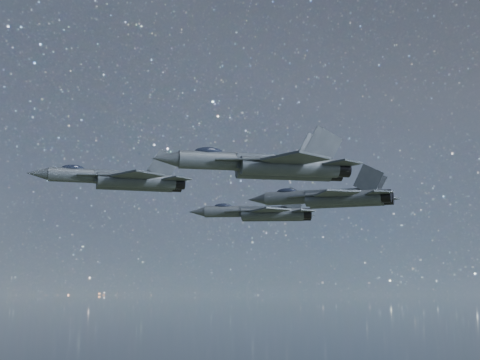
{
  "coord_description": "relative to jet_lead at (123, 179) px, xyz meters",
  "views": [
    {
      "loc": [
        6.6,
        -83.09,
        133.56
      ],
      "look_at": [
        3.82,
        -2.16,
        147.55
      ],
      "focal_mm": 50.0,
      "sensor_mm": 36.0,
      "label": 1
    }
  ],
  "objects": [
    {
      "name": "jet_lead",
      "position": [
        0.0,
        0.0,
        0.0
      ],
      "size": [
        19.06,
        12.83,
        4.81
      ],
      "rotation": [
        0.0,
        0.0,
        0.3
      ],
      "color": "#30373C"
    },
    {
      "name": "jet_slot",
      "position": [
        25.49,
        7.65,
        -1.18
      ],
      "size": [
        19.97,
        13.41,
        5.04
      ],
      "rotation": [
        0.0,
        0.0,
        -0.31
      ],
      "color": "#30373C"
    },
    {
      "name": "jet_right",
      "position": [
        17.32,
        -15.53,
        -1.45
      ],
      "size": [
        19.54,
        13.36,
        4.91
      ],
      "rotation": [
        0.0,
        0.0,
        0.23
      ],
      "color": "#30373C"
    },
    {
      "name": "jet_left",
      "position": [
        16.46,
        22.53,
        -1.31
      ],
      "size": [
        19.28,
        13.7,
        4.91
      ],
      "rotation": [
        0.0,
        0.0,
        -0.03
      ],
      "color": "#30373C"
    }
  ]
}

